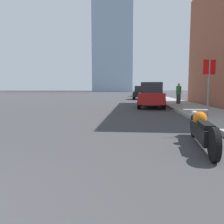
# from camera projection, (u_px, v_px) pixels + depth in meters

# --- Properties ---
(sidewalk) EXTENTS (2.68, 240.00, 0.15)m
(sidewalk) POSITION_uv_depth(u_px,v_px,m) (153.00, 96.00, 40.22)
(sidewalk) COLOR gray
(sidewalk) RESTS_ON ground_plane
(distant_tower) EXTENTS (17.45, 17.45, 60.25)m
(distant_tower) POSITION_uv_depth(u_px,v_px,m) (114.00, 25.00, 99.14)
(distant_tower) COLOR #8CA5BC
(distant_tower) RESTS_ON ground_plane
(motorcycle) EXTENTS (0.62, 2.71, 0.77)m
(motorcycle) POSITION_uv_depth(u_px,v_px,m) (202.00, 130.00, 4.90)
(motorcycle) COLOR black
(motorcycle) RESTS_ON ground_plane
(parked_car_red) EXTENTS (2.04, 4.56, 1.74)m
(parked_car_red) POSITION_uv_depth(u_px,v_px,m) (151.00, 95.00, 15.19)
(parked_car_red) COLOR red
(parked_car_red) RESTS_ON ground_plane
(parked_car_black) EXTENTS (2.17, 4.44, 1.66)m
(parked_car_black) POSITION_uv_depth(u_px,v_px,m) (141.00, 93.00, 27.24)
(parked_car_black) COLOR black
(parked_car_black) RESTS_ON ground_plane
(parked_car_silver) EXTENTS (1.90, 4.28, 1.74)m
(parked_car_silver) POSITION_uv_depth(u_px,v_px,m) (139.00, 91.00, 38.24)
(parked_car_silver) COLOR #BCBCC1
(parked_car_silver) RESTS_ON ground_plane
(parked_car_blue) EXTENTS (2.07, 4.14, 1.67)m
(parked_car_blue) POSITION_uv_depth(u_px,v_px,m) (138.00, 91.00, 50.31)
(parked_car_blue) COLOR #1E3899
(parked_car_blue) RESTS_ON ground_plane
(stop_sign) EXTENTS (0.57, 0.26, 2.34)m
(stop_sign) POSITION_uv_depth(u_px,v_px,m) (209.00, 78.00, 8.99)
(stop_sign) COLOR slate
(stop_sign) RESTS_ON sidewalk
(pedestrian) EXTENTS (0.36, 0.22, 1.58)m
(pedestrian) POSITION_uv_depth(u_px,v_px,m) (179.00, 93.00, 16.92)
(pedestrian) COLOR #38383D
(pedestrian) RESTS_ON sidewalk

